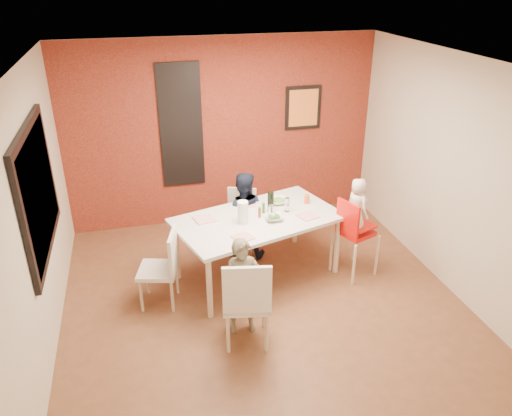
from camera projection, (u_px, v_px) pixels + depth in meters
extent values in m
plane|color=brown|center=(262.00, 299.00, 5.84)|extent=(4.50, 4.50, 0.00)
cube|color=white|center=(264.00, 63.00, 4.67)|extent=(4.50, 4.50, 0.02)
cube|color=beige|center=(223.00, 133.00, 7.22)|extent=(4.50, 0.02, 2.70)
cube|color=beige|center=(351.00, 330.00, 3.29)|extent=(4.50, 0.02, 2.70)
cube|color=beige|center=(36.00, 218.00, 4.76)|extent=(0.02, 4.50, 2.70)
cube|color=beige|center=(451.00, 175.00, 5.75)|extent=(0.02, 4.50, 2.70)
cube|color=maroon|center=(223.00, 133.00, 7.20)|extent=(4.50, 0.02, 2.70)
cube|color=black|center=(38.00, 191.00, 4.85)|extent=(0.05, 1.70, 1.30)
cube|color=black|center=(39.00, 190.00, 4.85)|extent=(0.02, 1.55, 1.15)
cube|color=silver|center=(181.00, 126.00, 6.99)|extent=(0.55, 0.03, 1.70)
cube|color=black|center=(181.00, 126.00, 6.99)|extent=(0.60, 0.03, 1.76)
cube|color=black|center=(303.00, 108.00, 7.32)|extent=(0.54, 0.03, 0.64)
cube|color=orange|center=(303.00, 108.00, 7.31)|extent=(0.44, 0.01, 0.54)
cube|color=silver|center=(258.00, 219.00, 5.97)|extent=(2.17, 1.59, 0.04)
cylinder|color=beige|center=(209.00, 288.00, 5.39)|extent=(0.06, 0.06, 0.77)
cylinder|color=beige|center=(177.00, 251.00, 6.09)|extent=(0.06, 0.06, 0.77)
cylinder|color=beige|center=(337.00, 246.00, 6.21)|extent=(0.06, 0.06, 0.77)
cylinder|color=beige|center=(295.00, 217.00, 6.91)|extent=(0.06, 0.06, 0.77)
cube|color=silver|center=(246.00, 301.00, 5.02)|extent=(0.55, 0.55, 0.05)
cube|color=silver|center=(247.00, 291.00, 4.71)|extent=(0.47, 0.13, 0.54)
cylinder|color=beige|center=(264.00, 308.00, 5.31)|extent=(0.04, 0.04, 0.46)
cylinder|color=beige|center=(267.00, 332.00, 4.97)|extent=(0.04, 0.04, 0.46)
cylinder|color=beige|center=(228.00, 310.00, 5.29)|extent=(0.04, 0.04, 0.46)
cylinder|color=beige|center=(228.00, 334.00, 4.95)|extent=(0.04, 0.04, 0.46)
cube|color=silver|center=(240.00, 223.00, 6.72)|extent=(0.50, 0.50, 0.04)
cube|color=silver|center=(242.00, 203.00, 6.78)|extent=(0.38, 0.17, 0.44)
cylinder|color=tan|center=(227.00, 242.00, 6.69)|extent=(0.03, 0.03, 0.38)
cylinder|color=tan|center=(231.00, 230.00, 6.97)|extent=(0.03, 0.03, 0.38)
cylinder|color=tan|center=(251.00, 243.00, 6.65)|extent=(0.03, 0.03, 0.38)
cylinder|color=tan|center=(254.00, 232.00, 6.94)|extent=(0.03, 0.03, 0.38)
cube|color=silver|center=(158.00, 270.00, 5.61)|extent=(0.52, 0.52, 0.05)
cube|color=silver|center=(173.00, 252.00, 5.51)|extent=(0.15, 0.42, 0.48)
cylinder|color=tan|center=(148.00, 278.00, 5.87)|extent=(0.03, 0.03, 0.42)
cylinder|color=tan|center=(177.00, 279.00, 5.86)|extent=(0.03, 0.03, 0.42)
cylinder|color=tan|center=(141.00, 296.00, 5.56)|extent=(0.03, 0.03, 0.42)
cylinder|color=tan|center=(172.00, 296.00, 5.55)|extent=(0.03, 0.03, 0.42)
cube|color=red|center=(356.00, 232.00, 6.12)|extent=(0.46, 0.46, 0.05)
cube|color=red|center=(348.00, 218.00, 5.93)|extent=(0.16, 0.35, 0.42)
cube|color=red|center=(357.00, 225.00, 6.07)|extent=(0.46, 0.46, 0.02)
cylinder|color=beige|center=(377.00, 255.00, 6.20)|extent=(0.03, 0.03, 0.55)
cylinder|color=beige|center=(354.00, 265.00, 6.00)|extent=(0.03, 0.03, 0.55)
cylinder|color=beige|center=(354.00, 242.00, 6.50)|extent=(0.03, 0.03, 0.55)
cylinder|color=beige|center=(331.00, 251.00, 6.29)|extent=(0.03, 0.03, 0.55)
imported|color=brown|center=(243.00, 287.00, 5.13)|extent=(0.40, 0.27, 1.09)
imported|color=black|center=(243.00, 215.00, 6.50)|extent=(0.67, 0.58, 1.19)
imported|color=silver|center=(357.00, 205.00, 5.95)|extent=(0.29, 0.37, 0.68)
cube|color=white|center=(243.00, 237.00, 5.52)|extent=(0.26, 0.26, 0.01)
cube|color=white|center=(248.00, 203.00, 6.31)|extent=(0.27, 0.27, 0.01)
cube|color=white|center=(308.00, 216.00, 5.99)|extent=(0.27, 0.27, 0.01)
cube|color=white|center=(205.00, 219.00, 5.92)|extent=(0.29, 0.29, 0.01)
imported|color=white|center=(274.00, 218.00, 5.90)|extent=(0.25, 0.25, 0.05)
imported|color=white|center=(279.00, 201.00, 6.32)|extent=(0.25, 0.25, 0.06)
cylinder|color=black|center=(271.00, 203.00, 5.98)|extent=(0.08, 0.08, 0.29)
cylinder|color=white|center=(271.00, 214.00, 5.80)|extent=(0.08, 0.08, 0.22)
cylinder|color=white|center=(287.00, 205.00, 6.08)|extent=(0.06, 0.06, 0.18)
cylinder|color=white|center=(243.00, 212.00, 5.78)|extent=(0.12, 0.12, 0.28)
cylinder|color=red|center=(271.00, 208.00, 6.03)|extent=(0.04, 0.04, 0.14)
cylinder|color=#2D6B23|center=(263.00, 208.00, 6.05)|extent=(0.03, 0.03, 0.13)
cylinder|color=brown|center=(259.00, 212.00, 5.94)|extent=(0.03, 0.03, 0.13)
cylinder|color=#DA5C18|center=(307.00, 199.00, 6.31)|extent=(0.07, 0.07, 0.11)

